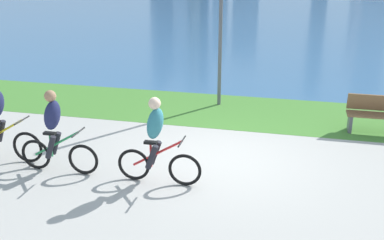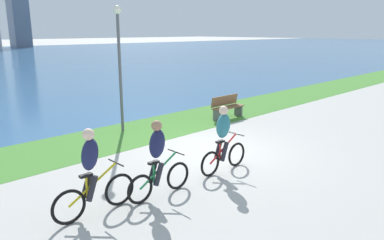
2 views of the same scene
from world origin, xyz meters
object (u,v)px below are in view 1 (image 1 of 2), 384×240
bench_near_path (379,115)px  lamppost_tall (221,7)px  cyclist_lead (156,141)px  cyclist_trailing (55,132)px

bench_near_path → lamppost_tall: size_ratio=0.36×
bench_near_path → cyclist_lead: bearing=-140.2°
cyclist_trailing → lamppost_tall: (2.34, 4.92, 1.89)m
cyclist_lead → bench_near_path: bearing=39.8°
cyclist_trailing → bench_near_path: bearing=29.6°
cyclist_trailing → bench_near_path: size_ratio=1.11×
cyclist_lead → cyclist_trailing: (-2.04, 0.00, -0.00)m
cyclist_trailing → lamppost_tall: 5.77m
cyclist_lead → lamppost_tall: lamppost_tall is taller
bench_near_path → cyclist_trailing: bearing=-150.4°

